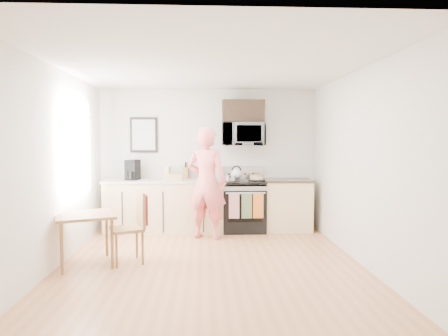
{
  "coord_description": "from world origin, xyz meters",
  "views": [
    {
      "loc": [
        -0.08,
        -5.19,
        1.65
      ],
      "look_at": [
        0.23,
        1.0,
        1.22
      ],
      "focal_mm": 32.0,
      "sensor_mm": 36.0,
      "label": 1
    }
  ],
  "objects_px": {
    "range": "(244,207)",
    "chair": "(137,217)",
    "person": "(207,183)",
    "dining_table": "(85,220)",
    "cake": "(257,178)",
    "microwave": "(243,134)"
  },
  "relations": [
    {
      "from": "dining_table",
      "to": "cake",
      "type": "height_order",
      "value": "cake"
    },
    {
      "from": "dining_table",
      "to": "cake",
      "type": "relative_size",
      "value": 2.69
    },
    {
      "from": "microwave",
      "to": "range",
      "type": "bearing_deg",
      "value": -89.94
    },
    {
      "from": "range",
      "to": "chair",
      "type": "height_order",
      "value": "range"
    },
    {
      "from": "range",
      "to": "chair",
      "type": "bearing_deg",
      "value": -132.28
    },
    {
      "from": "person",
      "to": "cake",
      "type": "xyz_separation_m",
      "value": [
        0.91,
        0.51,
        0.04
      ]
    },
    {
      "from": "range",
      "to": "person",
      "type": "distance_m",
      "value": 0.99
    },
    {
      "from": "dining_table",
      "to": "chair",
      "type": "relative_size",
      "value": 0.85
    },
    {
      "from": "range",
      "to": "dining_table",
      "type": "relative_size",
      "value": 1.44
    },
    {
      "from": "person",
      "to": "dining_table",
      "type": "distance_m",
      "value": 2.13
    },
    {
      "from": "person",
      "to": "chair",
      "type": "height_order",
      "value": "person"
    },
    {
      "from": "chair",
      "to": "cake",
      "type": "xyz_separation_m",
      "value": [
        1.86,
        1.77,
        0.36
      ]
    },
    {
      "from": "range",
      "to": "dining_table",
      "type": "bearing_deg",
      "value": -140.38
    },
    {
      "from": "microwave",
      "to": "person",
      "type": "relative_size",
      "value": 0.41
    },
    {
      "from": "microwave",
      "to": "cake",
      "type": "relative_size",
      "value": 2.53
    },
    {
      "from": "range",
      "to": "dining_table",
      "type": "distance_m",
      "value": 2.96
    },
    {
      "from": "dining_table",
      "to": "cake",
      "type": "distance_m",
      "value": 3.16
    },
    {
      "from": "dining_table",
      "to": "chair",
      "type": "bearing_deg",
      "value": 8.65
    },
    {
      "from": "range",
      "to": "dining_table",
      "type": "xyz_separation_m",
      "value": [
        -2.28,
        -1.89,
        0.17
      ]
    },
    {
      "from": "microwave",
      "to": "person",
      "type": "distance_m",
      "value": 1.24
    },
    {
      "from": "chair",
      "to": "cake",
      "type": "distance_m",
      "value": 2.6
    },
    {
      "from": "range",
      "to": "person",
      "type": "xyz_separation_m",
      "value": [
        -0.67,
        -0.53,
        0.5
      ]
    }
  ]
}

